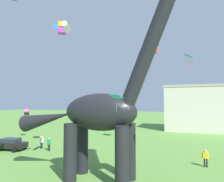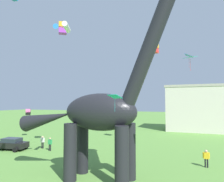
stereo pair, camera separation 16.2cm
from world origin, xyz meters
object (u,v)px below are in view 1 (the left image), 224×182
object	(u,v)px
kite_high_right	(116,97)
kite_far_right	(188,56)
dinosaur_sculpture	(99,112)
parked_sedan_left	(10,144)
kite_mid_right	(27,112)
kite_mid_center	(153,48)
person_watching_child	(205,156)
kite_apex	(62,28)
person_photographer	(42,141)
kite_mid_left	(191,58)
person_far_spectator	(78,144)
person_near_flyer	(49,143)
kite_far_left	(64,27)

from	to	relation	value
kite_high_right	kite_far_right	distance (m)	12.46
dinosaur_sculpture	parked_sedan_left	xyz separation A→B (m)	(-15.32, 5.25, -4.78)
kite_mid_right	kite_mid_center	world-z (taller)	kite_mid_center
parked_sedan_left	person_watching_child	distance (m)	23.94
kite_apex	kite_far_right	bearing A→B (deg)	-0.80
parked_sedan_left	person_photographer	bearing A→B (deg)	24.38
person_photographer	kite_mid_left	xyz separation A→B (m)	(19.09, -9.74, 8.11)
parked_sedan_left	person_far_spectator	world-z (taller)	person_far_spectator
person_watching_child	kite_mid_left	bearing A→B (deg)	-5.77
kite_mid_right	kite_mid_left	world-z (taller)	kite_mid_left
person_near_flyer	person_photographer	bearing A→B (deg)	48.96
kite_far_right	person_watching_child	bearing A→B (deg)	51.21
parked_sedan_left	person_far_spectator	bearing A→B (deg)	5.04
person_watching_child	kite_high_right	xyz separation A→B (m)	(-4.86, -13.00, 5.65)
person_near_flyer	person_far_spectator	distance (m)	3.98
parked_sedan_left	kite_mid_left	world-z (taller)	kite_mid_left
kite_high_right	person_photographer	bearing A→B (deg)	138.70
dinosaur_sculpture	kite_mid_center	size ratio (longest dim) A/B	11.16
parked_sedan_left	person_far_spectator	distance (m)	9.35
person_watching_child	kite_far_left	xyz separation A→B (m)	(-11.71, -7.25, 12.02)
kite_mid_left	kite_far_right	bearing A→B (deg)	89.89
person_near_flyer	kite_apex	xyz separation A→B (m)	(2.86, -1.59, 14.47)
kite_far_right	kite_apex	xyz separation A→B (m)	(-14.43, 0.20, 4.68)
person_far_spectator	kite_mid_center	xyz separation A→B (m)	(8.88, 5.64, 13.00)
kite_far_left	dinosaur_sculpture	bearing A→B (deg)	12.08
kite_far_left	kite_mid_left	bearing A→B (deg)	-9.60
dinosaur_sculpture	kite_far_left	distance (m)	8.13
kite_mid_center	kite_far_left	distance (m)	14.78
kite_mid_right	kite_far_right	bearing A→B (deg)	-16.58
kite_mid_right	kite_high_right	xyz separation A→B (m)	(23.58, -19.28, 2.08)
person_watching_child	kite_far_right	distance (m)	10.05
kite_mid_center	person_photographer	bearing A→B (deg)	-159.24
dinosaur_sculpture	kite_far_left	size ratio (longest dim) A/B	9.12
dinosaur_sculpture	person_far_spectator	size ratio (longest dim) A/B	8.79
kite_mid_right	kite_far_right	world-z (taller)	kite_far_right
person_near_flyer	kite_mid_right	xyz separation A→B (m)	(-9.74, 6.26, 3.57)
dinosaur_sculpture	kite_mid_left	distance (m)	8.34
kite_mid_left	person_far_spectator	bearing A→B (deg)	144.12
kite_mid_right	kite_far_right	distance (m)	28.88
dinosaur_sculpture	kite_apex	bearing A→B (deg)	158.63
person_photographer	kite_mid_right	world-z (taller)	kite_mid_right
kite_mid_right	kite_mid_center	xyz separation A→B (m)	(22.55, 0.01, 9.45)
kite_mid_left	kite_high_right	bearing A→B (deg)	-130.57
person_watching_child	kite_far_left	size ratio (longest dim) A/B	1.01
parked_sedan_left	kite_mid_center	world-z (taller)	kite_mid_center
kite_mid_left	kite_far_left	distance (m)	11.14
kite_apex	person_watching_child	bearing A→B (deg)	5.62
parked_sedan_left	kite_far_left	distance (m)	18.26
person_photographer	kite_far_right	bearing A→B (deg)	75.54
person_near_flyer	kite_mid_center	distance (m)	19.32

